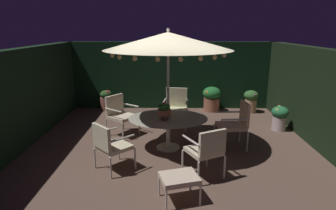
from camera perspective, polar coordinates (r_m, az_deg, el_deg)
ground_plane at (r=6.32m, az=0.52°, el=-9.05°), size 6.92×7.38×0.02m
hedge_backdrop_rear at (r=9.43m, az=0.56°, el=5.96°), size 6.92×0.30×2.15m
hedge_backdrop_left at (r=6.82m, az=-28.51°, el=0.53°), size 0.30×7.38×2.15m
hedge_backdrop_right at (r=6.82m, az=29.60°, el=0.39°), size 0.30×7.38×2.15m
patio_dining_table at (r=6.20m, az=0.01°, el=-3.42°), size 1.71×1.38×0.71m
patio_umbrella at (r=5.89m, az=0.01°, el=12.60°), size 2.63×2.63×2.57m
centerpiece_planter at (r=5.98m, az=-0.76°, el=-0.99°), size 0.28×0.28×0.38m
patio_chair_north at (r=5.03m, az=7.70°, el=-8.60°), size 0.76×0.76×0.94m
patio_chair_northeast at (r=6.46m, az=13.39°, el=-3.24°), size 0.67×0.63×1.03m
patio_chair_east at (r=7.62m, az=1.59°, el=0.01°), size 0.70×0.64×1.03m
patio_chair_southeast at (r=7.15m, az=-9.65°, el=-1.43°), size 0.83×0.83×0.98m
patio_chair_south at (r=5.38m, az=-11.56°, el=-7.55°), size 0.80×0.80×0.92m
ottoman_footrest at (r=4.47m, az=2.23°, el=-14.51°), size 0.66×0.59×0.43m
potted_plant_right_far at (r=9.33m, az=16.17°, el=0.93°), size 0.45×0.45×0.70m
potted_plant_left_far at (r=9.21m, az=8.68°, el=1.40°), size 0.58×0.58×0.78m
potted_plant_back_center at (r=9.47m, az=-12.20°, el=1.04°), size 0.38×0.38×0.64m
potted_plant_right_near at (r=7.94m, az=21.37°, el=-2.21°), size 0.44×0.43×0.63m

